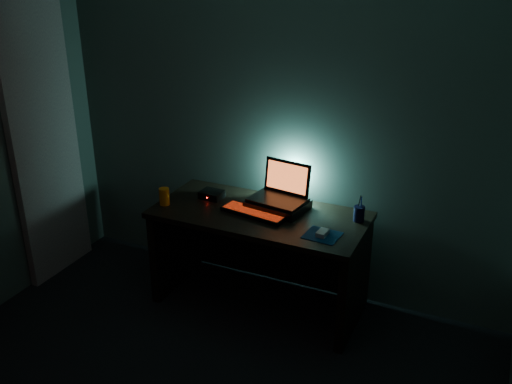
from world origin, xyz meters
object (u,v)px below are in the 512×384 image
juice_glass (164,196)px  router (212,194)px  keyboard (254,213)px  laptop (282,191)px  mouse (323,233)px  pen_cup (359,214)px

juice_glass → router: bearing=44.0°
keyboard → router: router is taller
laptop → mouse: bearing=-28.8°
laptop → keyboard: 0.26m
mouse → router: bearing=170.2°
laptop → pen_cup: (0.57, -0.01, -0.07)m
keyboard → router: 0.43m
keyboard → laptop: bearing=69.9°
laptop → juice_glass: size_ratio=3.30×
pen_cup → laptop: bearing=179.5°
keyboard → juice_glass: juice_glass is taller
mouse → juice_glass: size_ratio=0.79×
mouse → pen_cup: bearing=67.3°
pen_cup → router: bearing=-176.1°
router → juice_glass: bearing=-132.9°
pen_cup → juice_glass: bearing=-166.7°
keyboard → mouse: size_ratio=4.99×
laptop → juice_glass: (-0.78, -0.32, -0.06)m
laptop → juice_glass: 0.84m
mouse → pen_cup: size_ratio=0.93×
laptop → mouse: size_ratio=4.17×
juice_glass → router: 0.35m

